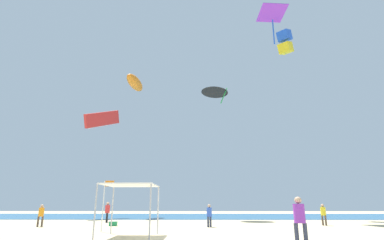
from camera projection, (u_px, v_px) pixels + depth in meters
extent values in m
cube|color=#D1BA8C|center=(176.00, 238.00, 14.86)|extent=(110.00, 110.00, 0.10)
cube|color=#28608C|center=(189.00, 216.00, 40.67)|extent=(110.00, 19.68, 0.03)
cylinder|color=#B2B2B7|center=(95.00, 211.00, 14.03)|extent=(0.07, 0.07, 2.55)
cylinder|color=#B2B2B7|center=(150.00, 211.00, 14.00)|extent=(0.07, 0.07, 2.55)
cylinder|color=#B2B2B7|center=(112.00, 210.00, 16.89)|extent=(0.07, 0.07, 2.55)
cylinder|color=#B2B2B7|center=(158.00, 210.00, 16.85)|extent=(0.07, 0.07, 2.55)
cube|color=white|center=(131.00, 185.00, 15.80)|extent=(2.68, 3.04, 0.06)
cylinder|color=brown|center=(323.00, 220.00, 23.20)|extent=(0.14, 0.14, 0.74)
cylinder|color=brown|center=(326.00, 221.00, 22.96)|extent=(0.14, 0.14, 0.74)
cylinder|color=yellow|center=(323.00, 211.00, 23.27)|extent=(0.38, 0.38, 0.64)
sphere|color=tan|center=(322.00, 205.00, 23.39)|extent=(0.24, 0.24, 0.24)
cylinder|color=brown|center=(38.00, 222.00, 21.80)|extent=(0.14, 0.14, 0.72)
cylinder|color=brown|center=(42.00, 222.00, 21.89)|extent=(0.14, 0.14, 0.72)
cylinder|color=orange|center=(41.00, 212.00, 22.03)|extent=(0.37, 0.37, 0.62)
sphere|color=tan|center=(42.00, 206.00, 22.14)|extent=(0.23, 0.23, 0.23)
cylinder|color=#33384C|center=(297.00, 234.00, 11.93)|extent=(0.17, 0.17, 0.87)
cylinder|color=#33384C|center=(306.00, 235.00, 11.86)|extent=(0.17, 0.17, 0.87)
cylinder|color=purple|center=(299.00, 213.00, 12.12)|extent=(0.45, 0.45, 0.75)
sphere|color=tan|center=(298.00, 200.00, 12.26)|extent=(0.28, 0.28, 0.28)
cylinder|color=#33384C|center=(211.00, 222.00, 21.63)|extent=(0.14, 0.14, 0.72)
cylinder|color=#33384C|center=(208.00, 222.00, 21.42)|extent=(0.14, 0.14, 0.72)
cylinder|color=blue|center=(209.00, 212.00, 21.71)|extent=(0.38, 0.38, 0.63)
sphere|color=tan|center=(209.00, 206.00, 21.83)|extent=(0.24, 0.24, 0.24)
cylinder|color=black|center=(107.00, 218.00, 26.94)|extent=(0.16, 0.16, 0.81)
cylinder|color=black|center=(107.00, 218.00, 26.64)|extent=(0.16, 0.16, 0.81)
cylinder|color=red|center=(108.00, 209.00, 27.00)|extent=(0.42, 0.42, 0.70)
sphere|color=tan|center=(108.00, 204.00, 27.13)|extent=(0.26, 0.26, 0.26)
cylinder|color=silver|center=(103.00, 206.00, 18.18)|extent=(0.06, 0.06, 3.01)
cube|color=orange|center=(110.00, 183.00, 18.53)|extent=(0.55, 0.02, 0.35)
cube|color=#1E8C4C|center=(113.00, 224.00, 22.57)|extent=(0.56, 0.36, 0.32)
cube|color=white|center=(113.00, 221.00, 22.62)|extent=(0.57, 0.37, 0.03)
cube|color=purple|center=(272.00, 13.00, 35.56)|extent=(3.30, 3.29, 0.47)
cylinder|color=blue|center=(273.00, 32.00, 34.88)|extent=(0.16, 0.16, 3.23)
cone|color=black|center=(215.00, 90.00, 35.95)|extent=(4.57, 4.57, 0.91)
cylinder|color=green|center=(224.00, 96.00, 34.74)|extent=(1.00, 1.03, 2.27)
ellipsoid|color=orange|center=(135.00, 83.00, 43.40)|extent=(2.43, 5.60, 1.79)
cone|color=black|center=(135.00, 78.00, 43.63)|extent=(0.95, 0.89, 0.67)
cube|color=red|center=(103.00, 119.00, 38.72)|extent=(3.06, 5.51, 3.65)
cube|color=white|center=(102.00, 125.00, 38.50)|extent=(2.33, 4.11, 2.01)
cube|color=blue|center=(284.00, 36.00, 39.60)|extent=(2.31, 2.32, 1.70)
cube|color=yellow|center=(286.00, 48.00, 39.11)|extent=(2.31, 2.32, 1.70)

